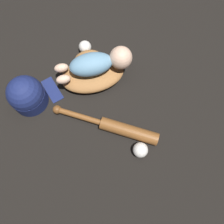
{
  "coord_description": "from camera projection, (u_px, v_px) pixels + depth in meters",
  "views": [
    {
      "loc": [
        -0.3,
        -0.52,
        1.02
      ],
      "look_at": [
        -0.06,
        -0.24,
        0.07
      ],
      "focal_mm": 35.0,
      "sensor_mm": 36.0,
      "label": 1
    }
  ],
  "objects": [
    {
      "name": "baby_figure",
      "position": [
        99.0,
        63.0,
        1.04
      ],
      "size": [
        0.37,
        0.25,
        0.11
      ],
      "color": "#6693B2",
      "rests_on": "baseball_glove"
    },
    {
      "name": "baseball_spare",
      "position": [
        85.0,
        47.0,
        1.2
      ],
      "size": [
        0.07,
        0.07,
        0.07
      ],
      "color": "white",
      "rests_on": "ground"
    },
    {
      "name": "baseball_bat",
      "position": [
        117.0,
        128.0,
        1.03
      ],
      "size": [
        0.32,
        0.46,
        0.06
      ],
      "color": "brown",
      "rests_on": "ground"
    },
    {
      "name": "ground_plane",
      "position": [
        92.0,
        77.0,
        1.17
      ],
      "size": [
        6.0,
        6.0,
        0.0
      ],
      "primitive_type": "plane",
      "color": "black"
    },
    {
      "name": "baseball_glove",
      "position": [
        92.0,
        72.0,
        1.13
      ],
      "size": [
        0.39,
        0.33,
        0.08
      ],
      "color": "#A8703D",
      "rests_on": "ground"
    },
    {
      "name": "baseball",
      "position": [
        140.0,
        150.0,
        0.99
      ],
      "size": [
        0.07,
        0.07,
        0.07
      ],
      "color": "white",
      "rests_on": "ground"
    },
    {
      "name": "baseball_cap",
      "position": [
        27.0,
        95.0,
        1.05
      ],
      "size": [
        0.24,
        0.18,
        0.17
      ],
      "color": "navy",
      "rests_on": "ground"
    }
  ]
}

